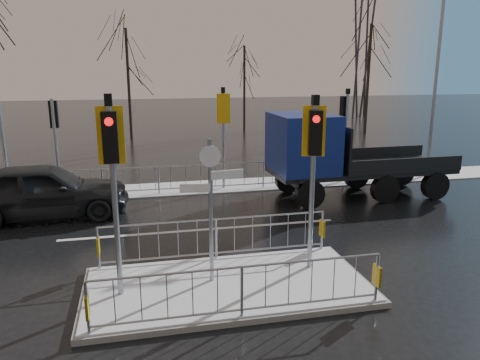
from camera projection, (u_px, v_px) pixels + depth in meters
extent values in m
plane|color=black|center=(227.00, 289.00, 9.99)|extent=(120.00, 120.00, 0.00)
cube|color=white|center=(184.00, 188.00, 18.13)|extent=(30.00, 2.00, 0.04)
cube|color=silver|center=(202.00, 230.00, 13.58)|extent=(8.00, 0.15, 0.01)
cube|color=slate|center=(227.00, 287.00, 9.97)|extent=(6.00, 3.00, 0.12)
cube|color=white|center=(227.00, 283.00, 9.95)|extent=(5.85, 2.85, 0.03)
cube|color=gold|center=(87.00, 306.00, 7.94)|extent=(0.05, 0.28, 0.42)
cube|color=gold|center=(377.00, 276.00, 9.09)|extent=(0.05, 0.28, 0.42)
cube|color=gold|center=(98.00, 247.00, 10.56)|extent=(0.05, 0.28, 0.42)
cube|color=gold|center=(322.00, 229.00, 11.71)|extent=(0.05, 0.28, 0.42)
cylinder|color=gray|center=(115.00, 205.00, 9.03)|extent=(0.11, 0.11, 3.80)
cube|color=black|center=(110.00, 137.00, 8.54)|extent=(0.28, 0.22, 0.95)
cylinder|color=red|center=(109.00, 122.00, 8.37)|extent=(0.16, 0.04, 0.16)
cube|color=#EDAC0D|center=(111.00, 135.00, 8.78)|extent=(0.50, 0.03, 1.10)
cube|color=black|center=(108.00, 100.00, 8.55)|extent=(0.14, 0.14, 0.22)
cylinder|color=gray|center=(312.00, 190.00, 10.32)|extent=(0.11, 0.11, 3.70)
cube|color=black|center=(315.00, 133.00, 9.84)|extent=(0.33, 0.28, 0.95)
cylinder|color=red|center=(316.00, 119.00, 9.66)|extent=(0.16, 0.08, 0.16)
cube|color=#EDAC0D|center=(314.00, 131.00, 10.08)|extent=(0.49, 0.16, 1.10)
cube|color=black|center=(315.00, 100.00, 9.85)|extent=(0.14, 0.14, 0.22)
cylinder|color=gray|center=(211.00, 213.00, 9.71)|extent=(0.09, 0.09, 3.10)
cube|color=silver|center=(227.00, 175.00, 9.60)|extent=(0.70, 0.14, 0.18)
cube|color=silver|center=(195.00, 188.00, 9.51)|extent=(0.62, 0.15, 0.18)
cylinder|color=silver|center=(210.00, 156.00, 9.40)|extent=(0.44, 0.03, 0.44)
cylinder|color=gray|center=(56.00, 149.00, 16.46)|extent=(0.11, 0.11, 3.50)
cube|color=black|center=(54.00, 114.00, 16.35)|extent=(0.28, 0.22, 0.95)
cylinder|color=red|center=(53.00, 105.00, 16.38)|extent=(0.16, 0.04, 0.16)
cylinder|color=gray|center=(223.00, 142.00, 17.73)|extent=(0.11, 0.11, 3.60)
cube|color=black|center=(222.00, 108.00, 17.60)|extent=(0.28, 0.22, 0.95)
cylinder|color=red|center=(222.00, 100.00, 17.63)|extent=(0.16, 0.04, 0.16)
cube|color=#EDAC0D|center=(223.00, 109.00, 17.36)|extent=(0.50, 0.03, 1.10)
cube|color=black|center=(223.00, 90.00, 17.27)|extent=(0.14, 0.14, 0.22)
cylinder|color=gray|center=(345.00, 138.00, 18.81)|extent=(0.11, 0.11, 3.50)
cube|color=black|center=(344.00, 108.00, 18.68)|extent=(0.33, 0.28, 0.95)
cylinder|color=red|center=(343.00, 100.00, 18.70)|extent=(0.16, 0.08, 0.16)
cube|color=black|center=(348.00, 91.00, 18.36)|extent=(0.14, 0.14, 0.22)
imported|color=black|center=(44.00, 191.00, 14.51)|extent=(5.17, 2.21, 1.74)
cylinder|color=black|center=(310.00, 194.00, 15.50)|extent=(1.00, 0.32, 0.99)
cylinder|color=black|center=(288.00, 180.00, 17.47)|extent=(1.00, 0.32, 0.99)
cylinder|color=black|center=(385.00, 189.00, 16.15)|extent=(1.00, 0.32, 0.99)
cylinder|color=black|center=(356.00, 176.00, 18.12)|extent=(1.00, 0.32, 0.99)
cylinder|color=black|center=(435.00, 185.00, 16.62)|extent=(1.00, 0.32, 0.99)
cylinder|color=black|center=(402.00, 173.00, 18.59)|extent=(1.00, 0.32, 0.99)
cube|color=black|center=(361.00, 170.00, 16.93)|extent=(6.61, 2.44, 0.16)
cube|color=navy|center=(302.00, 143.00, 16.14)|extent=(2.04, 2.43, 1.99)
cube|color=black|center=(329.00, 131.00, 16.27)|extent=(0.09, 1.99, 1.09)
cube|color=#2D3033|center=(285.00, 175.00, 16.26)|extent=(0.17, 2.29, 0.35)
cube|color=black|center=(388.00, 164.00, 17.15)|extent=(4.43, 2.49, 0.12)
cube|color=black|center=(335.00, 145.00, 16.46)|extent=(0.13, 2.39, 1.49)
cylinder|color=black|center=(129.00, 85.00, 29.58)|extent=(0.19, 0.19, 6.90)
cylinder|color=black|center=(244.00, 89.00, 33.29)|extent=(0.16, 0.16, 5.98)
cylinder|color=black|center=(368.00, 80.00, 31.99)|extent=(0.20, 0.20, 7.36)
cylinder|color=gray|center=(436.00, 82.00, 19.33)|extent=(0.14, 0.14, 8.00)
cylinder|color=#2D3033|center=(368.00, 2.00, 40.56)|extent=(1.18, 1.18, 19.97)
cylinder|color=#2D3033|center=(356.00, 2.00, 40.31)|extent=(1.18, 1.18, 19.97)
cylinder|color=#2D3033|center=(375.00, 0.00, 39.42)|extent=(1.18, 1.18, 19.97)
cylinder|color=#2D3033|center=(362.00, 0.00, 39.17)|extent=(1.18, 1.18, 19.97)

